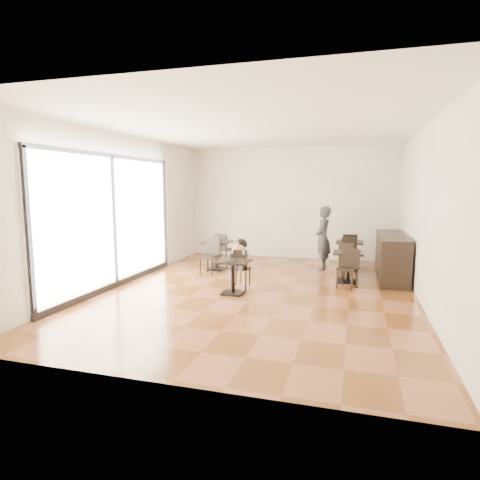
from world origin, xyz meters
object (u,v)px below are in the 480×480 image
at_px(cafe_table_back, 349,255).
at_px(chair_back_a, 350,249).
at_px(child, 241,263).
at_px(cafe_table_mid, 348,267).
at_px(chair_mid_b, 348,269).
at_px(cafe_table_left, 217,255).
at_px(chair_left_b, 210,256).
at_px(chair_back_b, 349,256).
at_px(child_table, 233,277).
at_px(adult_patron, 323,238).
at_px(child_chair, 241,268).
at_px(chair_left_a, 224,249).
at_px(chair_mid_a, 349,260).

distance_m(cafe_table_back, chair_back_a, 0.55).
relative_size(child, cafe_table_mid, 1.50).
distance_m(child, cafe_table_mid, 2.40).
bearing_deg(chair_back_a, chair_mid_b, 89.13).
relative_size(child, cafe_table_left, 1.42).
relative_size(chair_mid_b, chair_left_b, 0.94).
distance_m(chair_back_a, chair_back_b, 1.10).
height_order(child_table, child, child).
relative_size(child, chair_back_b, 1.21).
relative_size(adult_patron, chair_back_a, 1.90).
bearing_deg(child_chair, cafe_table_back, -129.23).
distance_m(child, chair_back_a, 3.83).
bearing_deg(child, chair_left_b, 136.39).
height_order(chair_back_a, chair_back_b, same).
height_order(cafe_table_mid, cafe_table_left, cafe_table_left).
relative_size(child_chair, chair_back_b, 0.96).
height_order(child_chair, adult_patron, adult_patron).
xyz_separation_m(chair_left_a, chair_back_a, (3.21, 1.05, -0.01)).
height_order(chair_left_a, chair_left_b, same).
bearing_deg(chair_mid_a, cafe_table_back, -68.96).
xyz_separation_m(adult_patron, chair_left_a, (-2.56, -0.20, -0.37)).
distance_m(child_chair, chair_mid_b, 2.20).
relative_size(adult_patron, chair_mid_b, 1.97).
distance_m(cafe_table_left, chair_back_b, 3.25).
distance_m(adult_patron, chair_mid_b, 1.96).
distance_m(child, cafe_table_left, 1.91).
bearing_deg(child_table, child, 90.00).
distance_m(child, adult_patron, 2.77).
relative_size(cafe_table_mid, chair_left_b, 0.78).
xyz_separation_m(cafe_table_back, chair_back_a, (0.00, 0.55, 0.07)).
distance_m(cafe_table_mid, cafe_table_left, 3.25).
relative_size(chair_left_a, chair_back_b, 1.03).
height_order(adult_patron, cafe_table_mid, adult_patron).
height_order(chair_mid_a, chair_back_a, chair_back_a).
xyz_separation_m(cafe_table_mid, chair_left_b, (-3.21, -0.04, 0.09)).
xyz_separation_m(adult_patron, cafe_table_back, (0.65, 0.30, -0.45)).
bearing_deg(adult_patron, chair_back_b, 68.03).
distance_m(child, chair_left_b, 1.48).
height_order(adult_patron, chair_back_a, adult_patron).
distance_m(child, chair_mid_a, 2.68).
relative_size(chair_back_a, chair_back_b, 1.00).
relative_size(child_chair, adult_patron, 0.50).
relative_size(chair_left_a, chair_back_a, 1.03).
bearing_deg(chair_back_a, chair_left_a, 17.15).
relative_size(adult_patron, chair_left_a, 1.86).
height_order(cafe_table_mid, chair_mid_b, chair_mid_b).
xyz_separation_m(child, chair_back_a, (2.14, 3.17, -0.09)).
relative_size(child_table, child_chair, 0.83).
height_order(child, cafe_table_mid, child).
distance_m(cafe_table_left, chair_mid_a, 3.21).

